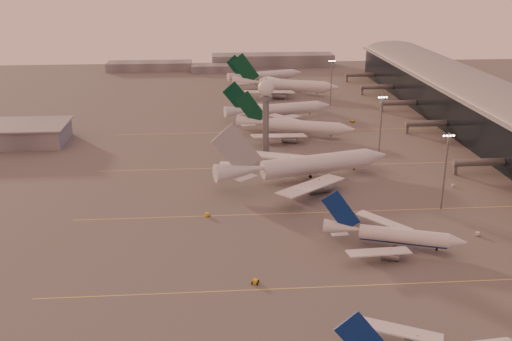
{
  "coord_description": "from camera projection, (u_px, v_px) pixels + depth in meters",
  "views": [
    {
      "loc": [
        -17.51,
        -115.4,
        74.53
      ],
      "look_at": [
        -3.12,
        67.17,
        10.21
      ],
      "focal_mm": 42.0,
      "sensor_mm": 36.0,
      "label": 1
    }
  ],
  "objects": [
    {
      "name": "ground",
      "position": [
        293.0,
        311.0,
        134.54
      ],
      "size": [
        700.0,
        700.0,
        0.0
      ],
      "primitive_type": "plane",
      "color": "#535151",
      "rests_on": "ground"
    },
    {
      "name": "taxiway_markings",
      "position": [
        363.0,
        210.0,
        189.43
      ],
      "size": [
        180.0,
        185.25,
        0.02
      ],
      "color": "#EDD953",
      "rests_on": "ground"
    },
    {
      "name": "radar_tower",
      "position": [
        266.0,
        102.0,
        240.83
      ],
      "size": [
        6.4,
        6.4,
        31.1
      ],
      "color": "slate",
      "rests_on": "ground"
    },
    {
      "name": "mast_b",
      "position": [
        445.0,
        168.0,
        185.8
      ],
      "size": [
        3.6,
        0.56,
        25.0
      ],
      "color": "slate",
      "rests_on": "ground"
    },
    {
      "name": "mast_c",
      "position": [
        381.0,
        123.0,
        237.16
      ],
      "size": [
        3.6,
        0.56,
        25.0
      ],
      "color": "slate",
      "rests_on": "ground"
    },
    {
      "name": "mast_d",
      "position": [
        331.0,
        80.0,
        321.66
      ],
      "size": [
        3.6,
        0.56,
        25.0
      ],
      "color": "slate",
      "rests_on": "ground"
    },
    {
      "name": "distant_horizon",
      "position": [
        236.0,
        63.0,
        439.26
      ],
      "size": [
        165.0,
        37.5,
        9.0
      ],
      "color": "slate",
      "rests_on": "ground"
    },
    {
      "name": "narrowbody_mid",
      "position": [
        393.0,
        237.0,
        163.46
      ],
      "size": [
        37.73,
        29.58,
        15.35
      ],
      "color": "silver",
      "rests_on": "ground"
    },
    {
      "name": "widebody_white",
      "position": [
        305.0,
        169.0,
        213.85
      ],
      "size": [
        65.87,
        52.07,
        23.77
      ],
      "color": "silver",
      "rests_on": "ground"
    },
    {
      "name": "greentail_a",
      "position": [
        295.0,
        129.0,
        267.4
      ],
      "size": [
        52.42,
        41.67,
        19.72
      ],
      "color": "silver",
      "rests_on": "ground"
    },
    {
      "name": "greentail_b",
      "position": [
        279.0,
        112.0,
        296.89
      ],
      "size": [
        55.33,
        44.16,
        20.46
      ],
      "color": "silver",
      "rests_on": "ground"
    },
    {
      "name": "greentail_c",
      "position": [
        285.0,
        88.0,
        351.38
      ],
      "size": [
        61.77,
        49.04,
        23.37
      ],
      "color": "silver",
      "rests_on": "ground"
    },
    {
      "name": "greentail_d",
      "position": [
        266.0,
        77.0,
        387.03
      ],
      "size": [
        50.63,
        40.23,
        19.09
      ],
      "color": "silver",
      "rests_on": "ground"
    },
    {
      "name": "gsv_tug_mid",
      "position": [
        255.0,
        282.0,
        145.9
      ],
      "size": [
        4.19,
        3.27,
        1.05
      ],
      "color": "gold",
      "rests_on": "ground"
    },
    {
      "name": "gsv_truck_b",
      "position": [
        479.0,
        232.0,
        171.12
      ],
      "size": [
        5.86,
        3.84,
        2.23
      ],
      "color": "silver",
      "rests_on": "ground"
    },
    {
      "name": "gsv_truck_c",
      "position": [
        209.0,
        212.0,
        184.28
      ],
      "size": [
        6.49,
        4.52,
        2.47
      ],
      "color": "gold",
      "rests_on": "ground"
    },
    {
      "name": "gsv_catering_b",
      "position": [
        454.0,
        182.0,
        208.14
      ],
      "size": [
        4.78,
        3.03,
        3.63
      ],
      "color": "silver",
      "rests_on": "ground"
    },
    {
      "name": "gsv_tug_far",
      "position": [
        280.0,
        160.0,
        234.83
      ],
      "size": [
        3.47,
        3.62,
        0.9
      ],
      "color": "silver",
      "rests_on": "ground"
    },
    {
      "name": "gsv_truck_d",
      "position": [
        221.0,
        145.0,
        251.81
      ],
      "size": [
        2.51,
        5.48,
        2.14
      ],
      "color": "silver",
      "rests_on": "ground"
    },
    {
      "name": "gsv_tug_hangar",
      "position": [
        352.0,
        121.0,
        291.44
      ],
      "size": [
        3.99,
        3.22,
        0.99
      ],
      "color": "gold",
      "rests_on": "ground"
    }
  ]
}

